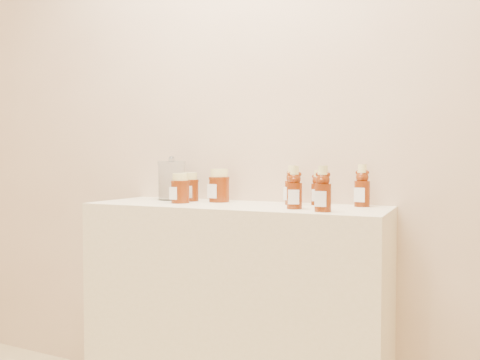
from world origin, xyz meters
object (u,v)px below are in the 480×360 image
at_px(display_table, 234,316).
at_px(honey_jar_left, 190,187).
at_px(bear_bottle_back_left, 292,182).
at_px(glass_canister, 172,179).
at_px(bear_bottle_front_left, 294,185).

xyz_separation_m(display_table, honey_jar_left, (-0.25, 0.08, 0.51)).
bearing_deg(bear_bottle_back_left, honey_jar_left, -158.99).
relative_size(honey_jar_left, glass_canister, 0.65).
distance_m(bear_bottle_front_left, honey_jar_left, 0.54).
distance_m(display_table, honey_jar_left, 0.58).
bearing_deg(bear_bottle_front_left, glass_canister, 153.63).
distance_m(display_table, glass_canister, 0.66).
xyz_separation_m(bear_bottle_back_left, glass_canister, (-0.57, 0.00, 0.01)).
bearing_deg(bear_bottle_back_left, glass_canister, -161.30).
bearing_deg(display_table, bear_bottle_back_left, 24.58).
bearing_deg(bear_bottle_front_left, display_table, 155.35).
height_order(bear_bottle_front_left, glass_canister, glass_canister).
height_order(honey_jar_left, glass_canister, glass_canister).
bearing_deg(bear_bottle_front_left, honey_jar_left, 152.85).
bearing_deg(display_table, honey_jar_left, 162.53).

